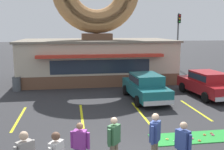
{
  "coord_description": "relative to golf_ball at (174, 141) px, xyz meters",
  "views": [
    {
      "loc": [
        -1.54,
        -7.57,
        4.27
      ],
      "look_at": [
        0.39,
        5.0,
        2.0
      ],
      "focal_mm": 42.0,
      "sensor_mm": 36.0,
      "label": 1
    }
  ],
  "objects": [
    {
      "name": "donut_shop_building",
      "position": [
        -1.71,
        12.63,
        3.69
      ],
      "size": [
        12.3,
        6.75,
        10.96
      ],
      "color": "brown",
      "rests_on": "ground"
    },
    {
      "name": "putting_mat",
      "position": [
        1.0,
        0.26,
        -0.04
      ],
      "size": [
        3.56,
        1.13,
        0.03
      ],
      "primitive_type": "cube",
      "color": "green",
      "rests_on": "ground"
    },
    {
      "name": "mini_donut_mid_left",
      "position": [
        0.99,
        -0.11,
        -0.0
      ],
      "size": [
        0.13,
        0.13,
        0.04
      ],
      "primitive_type": "torus",
      "color": "#D17F47",
      "rests_on": "putting_mat"
    },
    {
      "name": "mini_donut_mid_centre",
      "position": [
        1.45,
        0.38,
        -0.0
      ],
      "size": [
        0.13,
        0.13,
        0.04
      ],
      "primitive_type": "torus",
      "color": "#D17F47",
      "rests_on": "putting_mat"
    },
    {
      "name": "mini_donut_mid_right",
      "position": [
        -0.19,
        0.21,
        -0.0
      ],
      "size": [
        0.13,
        0.13,
        0.04
      ],
      "primitive_type": "torus",
      "color": "#E5C666",
      "rests_on": "putting_mat"
    },
    {
      "name": "mini_donut_far_left",
      "position": [
        1.78,
        0.31,
        -0.0
      ],
      "size": [
        0.13,
        0.13,
        0.04
      ],
      "primitive_type": "torus",
      "color": "#D8667F",
      "rests_on": "putting_mat"
    },
    {
      "name": "mini_donut_far_centre",
      "position": [
        1.81,
        0.48,
        -0.0
      ],
      "size": [
        0.13,
        0.13,
        0.04
      ],
      "primitive_type": "torus",
      "color": "#A5724C",
      "rests_on": "putting_mat"
    },
    {
      "name": "mini_donut_far_right",
      "position": [
        0.79,
        0.13,
        -0.0
      ],
      "size": [
        0.13,
        0.13,
        0.04
      ],
      "primitive_type": "torus",
      "color": "#D8667F",
      "rests_on": "putting_mat"
    },
    {
      "name": "golf_ball",
      "position": [
        0.0,
        0.0,
        0.0
      ],
      "size": [
        0.04,
        0.04,
        0.04
      ],
      "primitive_type": "sphere",
      "color": "white",
      "rests_on": "putting_mat"
    },
    {
      "name": "car_red",
      "position": [
        4.62,
        6.2,
        0.82
      ],
      "size": [
        2.24,
        4.68,
        1.6
      ],
      "color": "maroon",
      "rests_on": "ground"
    },
    {
      "name": "car_teal",
      "position": [
        0.58,
        5.97,
        0.82
      ],
      "size": [
        2.14,
        4.64,
        1.6
      ],
      "color": "#196066",
      "rests_on": "ground"
    },
    {
      "name": "pedestrian_blue_sweater_man",
      "position": [
        -0.64,
        -2.19,
        0.86
      ],
      "size": [
        0.38,
        0.55,
        1.64
      ],
      "color": "#232328",
      "rests_on": "ground"
    },
    {
      "name": "pedestrian_leather_jacket_man",
      "position": [
        -1.29,
        -1.61,
        0.92
      ],
      "size": [
        0.42,
        0.5,
        1.74
      ],
      "color": "#7F7056",
      "rests_on": "ground"
    },
    {
      "name": "pedestrian_clipboard_woman",
      "position": [
        -2.54,
        -1.45,
        0.85
      ],
      "size": [
        0.44,
        0.46,
        1.63
      ],
      "color": "#7F7056",
      "rests_on": "ground"
    },
    {
      "name": "pedestrian_crossing_woman",
      "position": [
        -3.57,
        -1.55,
        0.8
      ],
      "size": [
        0.57,
        0.35,
        1.55
      ],
      "color": "#474C66",
      "rests_on": "ground"
    },
    {
      "name": "trash_bin",
      "position": [
        -7.58,
        9.57,
        0.45
      ],
      "size": [
        0.57,
        0.57,
        0.97
      ],
      "color": "#51565B",
      "rests_on": "ground"
    },
    {
      "name": "traffic_light_pole",
      "position": [
        7.19,
        17.17,
        3.66
      ],
      "size": [
        0.28,
        0.47,
        5.8
      ],
      "color": "#595B60",
      "rests_on": "ground"
    },
    {
      "name": "parking_stripe_far_left",
      "position": [
        -6.34,
        3.68,
        -0.05
      ],
      "size": [
        0.12,
        3.6,
        0.01
      ],
      "primitive_type": "cube",
      "color": "yellow",
      "rests_on": "ground"
    },
    {
      "name": "parking_stripe_left",
      "position": [
        -3.34,
        3.68,
        -0.05
      ],
      "size": [
        0.12,
        3.6,
        0.01
      ],
      "primitive_type": "cube",
      "color": "yellow",
      "rests_on": "ground"
    },
    {
      "name": "parking_stripe_mid_left",
      "position": [
        -0.34,
        3.68,
        -0.05
      ],
      "size": [
        0.12,
        3.6,
        0.01
      ],
      "primitive_type": "cube",
      "color": "yellow",
      "rests_on": "ground"
    },
    {
      "name": "parking_stripe_centre",
      "position": [
        2.66,
        3.68,
        -0.05
      ],
      "size": [
        0.12,
        3.6,
        0.01
      ],
      "primitive_type": "cube",
      "color": "yellow",
      "rests_on": "ground"
    }
  ]
}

